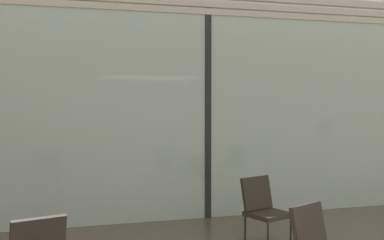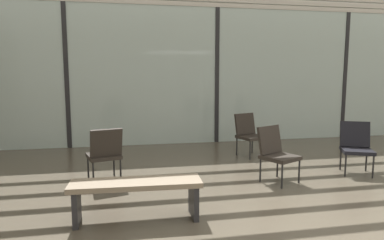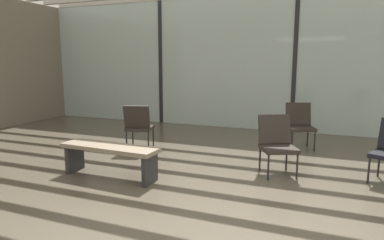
{
  "view_description": "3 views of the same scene",
  "coord_description": "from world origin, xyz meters",
  "views": [
    {
      "loc": [
        -2.4,
        -2.17,
        1.89
      ],
      "look_at": [
        -0.15,
        5.57,
        1.57
      ],
      "focal_mm": 44.93,
      "sensor_mm": 36.0,
      "label": 1
    },
    {
      "loc": [
        -2.27,
        -3.08,
        1.69
      ],
      "look_at": [
        -0.52,
        5.65,
        0.5
      ],
      "focal_mm": 32.4,
      "sensor_mm": 36.0,
      "label": 2
    },
    {
      "loc": [
        0.68,
        -3.09,
        1.64
      ],
      "look_at": [
        -1.45,
        2.28,
        0.65
      ],
      "focal_mm": 31.33,
      "sensor_mm": 36.0,
      "label": 3
    }
  ],
  "objects": [
    {
      "name": "window_mullion_1",
      "position": [
        0.0,
        5.2,
        1.63
      ],
      "size": [
        0.1,
        0.12,
        3.27
      ],
      "primitive_type": "cube",
      "color": "black",
      "rests_on": "ground"
    },
    {
      "name": "window_mullion_0",
      "position": [
        -3.5,
        5.2,
        1.63
      ],
      "size": [
        0.1,
        0.12,
        3.27
      ],
      "primitive_type": "cube",
      "color": "black",
      "rests_on": "ground"
    },
    {
      "name": "ground_plane",
      "position": [
        0.0,
        0.0,
        0.0
      ],
      "size": [
        60.0,
        60.0,
        0.0
      ],
      "primitive_type": "plane",
      "color": "#4C4438"
    },
    {
      "name": "glass_curtain_wall",
      "position": [
        0.0,
        5.2,
        1.63
      ],
      "size": [
        14.0,
        0.08,
        3.27
      ],
      "primitive_type": "cube",
      "color": "#A3B7B2",
      "rests_on": "ground"
    },
    {
      "name": "parked_airplane",
      "position": [
        1.09,
        9.54,
        1.94
      ],
      "size": [
        12.16,
        3.88,
        3.88
      ],
      "color": "silver",
      "rests_on": "ground"
    },
    {
      "name": "lounge_chair_0",
      "position": [
        0.07,
        1.89,
        0.49
      ],
      "size": [
        0.66,
        0.68,
        0.87
      ],
      "rotation": [
        0.0,
        0.0,
        0.46
      ],
      "color": "#28231E",
      "rests_on": "ground"
    },
    {
      "name": "lounge_chair_3",
      "position": [
        1.63,
        2.07,
        0.49
      ],
      "size": [
        0.65,
        0.68,
        0.87
      ],
      "rotation": [
        0.0,
        0.0,
        5.86
      ],
      "color": "black",
      "rests_on": "ground"
    },
    {
      "name": "waiting_bench",
      "position": [
        -2.15,
        0.82,
        0.36
      ],
      "size": [
        1.52,
        0.47,
        0.47
      ],
      "rotation": [
        0.0,
        0.0,
        3.09
      ],
      "color": "#7F705B",
      "rests_on": "ground"
    },
    {
      "name": "window_mullion_2",
      "position": [
        3.5,
        5.2,
        1.63
      ],
      "size": [
        0.1,
        0.12,
        3.27
      ],
      "primitive_type": "cube",
      "color": "black",
      "rests_on": "ground"
    },
    {
      "name": "lounge_chair_1",
      "position": [
        0.27,
        3.63,
        0.49
      ],
      "size": [
        0.63,
        0.66,
        0.87
      ],
      "rotation": [
        0.0,
        0.0,
        0.34
      ],
      "color": "#28231E",
      "rests_on": "ground"
    },
    {
      "name": "lounge_chair_2",
      "position": [
        -2.57,
        2.36,
        0.49
      ],
      "size": [
        0.6,
        0.63,
        0.87
      ],
      "rotation": [
        0.0,
        0.0,
        3.41
      ],
      "color": "#28231E",
      "rests_on": "ground"
    }
  ]
}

